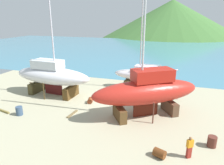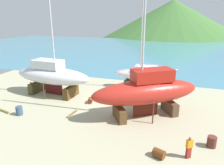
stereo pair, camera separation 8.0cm
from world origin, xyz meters
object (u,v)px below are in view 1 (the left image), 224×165
sailboat_mid_port (52,75)px  barrel_rust_far (212,142)px  barrel_rust_near (19,111)px  sailboat_far_slipway (147,91)px  sailboat_small_center (143,75)px  barrel_rust_mid (90,100)px  worker (190,147)px  barrel_by_slipway (159,153)px  barrel_tipped_center (175,95)px

sailboat_mid_port → barrel_rust_far: 18.79m
sailboat_mid_port → barrel_rust_near: (0.03, -6.08, -2.07)m
sailboat_far_slipway → barrel_rust_near: sailboat_far_slipway is taller
barrel_rust_far → barrel_rust_near: barrel_rust_near is taller
sailboat_small_center → barrel_rust_mid: bearing=57.1°
worker → barrel_by_slipway: size_ratio=2.03×
sailboat_far_slipway → sailboat_small_center: 7.98m
sailboat_far_slipway → worker: size_ratio=10.89×
sailboat_small_center → barrel_by_slipway: bearing=108.4°
barrel_rust_mid → barrel_rust_near: barrel_rust_near is taller
sailboat_small_center → worker: size_ratio=8.50×
worker → barrel_rust_far: (1.71, 1.90, -0.42)m
sailboat_mid_port → barrel_by_slipway: sailboat_mid_port is taller
sailboat_small_center → barrel_tipped_center: sailboat_small_center is taller
barrel_rust_far → barrel_tipped_center: barrel_tipped_center is taller
worker → barrel_by_slipway: (-1.95, -0.57, -0.54)m
worker → sailboat_mid_port: bearing=26.2°
barrel_rust_far → barrel_rust_near: (-17.66, -0.10, 0.02)m
sailboat_mid_port → barrel_by_slipway: size_ratio=18.40×
barrel_tipped_center → barrel_rust_near: size_ratio=1.02×
sailboat_small_center → barrel_rust_mid: size_ratio=17.27×
sailboat_small_center → barrel_by_slipway: (3.60, -13.87, -1.65)m
sailboat_far_slipway → barrel_rust_far: size_ratio=20.93×
sailboat_mid_port → sailboat_far_slipway: bearing=-7.7°
barrel_tipped_center → barrel_by_slipway: 11.80m
sailboat_far_slipway → barrel_by_slipway: 6.79m
sailboat_far_slipway → barrel_rust_mid: 7.08m
worker → barrel_rust_near: size_ratio=1.83×
sailboat_small_center → barrel_tipped_center: size_ratio=15.27×
sailboat_far_slipway → barrel_rust_far: bearing=113.0°
sailboat_far_slipway → barrel_rust_far: sailboat_far_slipway is taller
barrel_tipped_center → barrel_by_slipway: barrel_tipped_center is taller
worker → barrel_tipped_center: 11.27m
barrel_rust_mid → barrel_tipped_center: bearing=25.5°
barrel_rust_far → worker: bearing=-131.9°
sailboat_far_slipway → barrel_tipped_center: bearing=-149.4°
barrel_tipped_center → barrel_by_slipway: (-0.79, -11.77, -0.14)m
barrel_rust_near → barrel_tipped_center: bearing=32.4°
sailboat_far_slipway → barrel_tipped_center: 6.65m
barrel_rust_mid → barrel_rust_near: size_ratio=0.90×
sailboat_far_slipway → barrel_tipped_center: sailboat_far_slipway is taller
worker → barrel_rust_far: worker is taller
barrel_rust_mid → barrel_rust_near: bearing=-137.9°
sailboat_far_slipway → barrel_by_slipway: (1.91, -6.10, -2.32)m
sailboat_mid_port → sailboat_small_center: (10.44, 5.42, -0.55)m
sailboat_small_center → barrel_rust_mid: sailboat_small_center is taller
sailboat_far_slipway → worker: (3.86, -5.53, -1.78)m
sailboat_mid_port → barrel_tipped_center: size_ratio=16.29×
sailboat_small_center → worker: 14.45m
barrel_rust_far → barrel_by_slipway: 4.42m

